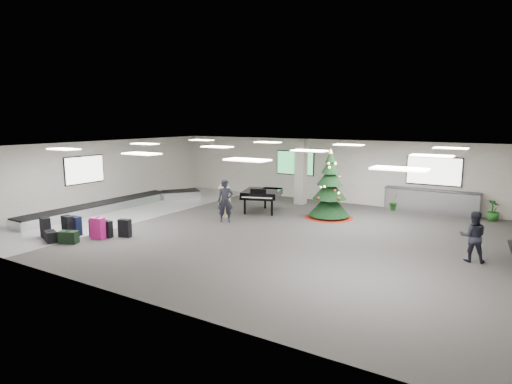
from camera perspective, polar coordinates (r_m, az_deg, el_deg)
The scene contains 20 objects.
ground at distance 16.48m, azimuth 0.56°, elevation -5.15°, with size 18.00×18.00×0.00m, color #3A3735.
room_envelope at distance 16.81m, azimuth 0.64°, elevation 3.23°, with size 18.02×14.02×3.21m.
baggage_carousel at distance 21.40m, azimuth -17.86°, elevation -1.58°, with size 2.28×9.71×0.43m.
service_counter at distance 20.88m, azimuth 22.25°, elevation -1.18°, with size 4.05×0.65×1.08m.
suitcase_0 at distance 17.12m, azimuth -23.78°, elevation -4.14°, with size 0.51×0.32×0.77m.
suitcase_1 at distance 16.66m, azimuth -20.66°, elevation -4.53°, with size 0.44×0.30×0.64m.
pink_suitcase at distance 16.29m, azimuth -20.35°, elevation -4.55°, with size 0.53×0.36×0.79m.
suitcase_3 at distance 16.24m, azimuth -17.09°, elevation -4.62°, with size 0.48×0.35×0.67m.
navy_suitcase at distance 17.08m, azimuth -22.98°, elevation -4.18°, with size 0.47×0.28×0.73m.
suitcase_5 at distance 17.18m, azimuth -26.27°, elevation -4.27°, with size 0.56×0.42×0.77m.
green_duffel at distance 16.16m, azimuth -23.71°, elevation -5.52°, with size 0.70×0.53×0.44m.
suitcase_7 at distance 16.39m, azimuth -19.31°, elevation -4.69°, with size 0.45×0.29×0.63m.
black_duffel at distance 16.57m, azimuth -25.69°, elevation -5.37°, with size 0.66×0.52×0.40m.
christmas_tree at distance 18.67m, azimuth 9.77°, elevation -0.31°, with size 2.10×2.10×3.00m.
grand_piano at distance 19.60m, azimuth 0.74°, elevation -0.25°, with size 2.12×2.44×1.17m.
traveler_a at distance 17.71m, azimuth -4.11°, elevation -1.20°, with size 0.65×0.42×1.77m, color black.
traveler_b at distance 18.48m, azimuth -4.23°, elevation -1.16°, with size 0.97×0.56×1.51m, color #9B8E5F.
traveler_bench at distance 14.36m, azimuth 26.96°, elevation -5.30°, with size 0.75×0.58×1.54m, color black.
potted_plant_left at distance 21.01m, azimuth 17.99°, elevation -1.14°, with size 0.49×0.40×0.89m, color #194416.
potted_plant_right at distance 20.47m, azimuth 29.06°, elevation -2.14°, with size 0.51×0.51×0.91m, color #194416.
Camera 1 is at (8.21, -13.65, 4.22)m, focal length 30.00 mm.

